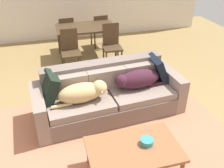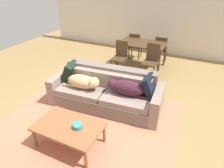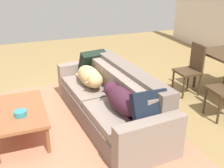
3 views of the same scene
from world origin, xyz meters
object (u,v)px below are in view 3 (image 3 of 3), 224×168
(throw_pillow_by_left_arm, at_px, (92,63))
(bowl_on_coffee_table, at_px, (20,113))
(dog_on_left_cushion, at_px, (90,77))
(couch, at_px, (113,101))
(dog_on_right_cushion, at_px, (121,99))
(dining_chair_near_left, at_px, (191,67))
(throw_pillow_by_right_arm, at_px, (150,110))
(coffee_table, at_px, (19,113))

(throw_pillow_by_left_arm, height_order, bowl_on_coffee_table, throw_pillow_by_left_arm)
(dog_on_left_cushion, bearing_deg, couch, 22.15)
(couch, relative_size, dog_on_right_cushion, 2.71)
(bowl_on_coffee_table, bearing_deg, dining_chair_near_left, 100.53)
(couch, xyz_separation_m, dog_on_right_cushion, (0.46, -0.06, 0.26))
(dog_on_left_cushion, xyz_separation_m, dog_on_right_cushion, (0.88, 0.16, 0.00))
(dog_on_left_cushion, relative_size, dog_on_right_cushion, 0.94)
(throw_pillow_by_right_arm, xyz_separation_m, coffee_table, (-0.94, -1.46, -0.25))
(throw_pillow_by_left_arm, bearing_deg, couch, 1.72)
(throw_pillow_by_left_arm, relative_size, coffee_table, 0.40)
(dog_on_right_cushion, distance_m, bowl_on_coffee_table, 1.30)
(dog_on_left_cushion, distance_m, bowl_on_coffee_table, 1.24)
(throw_pillow_by_right_arm, relative_size, bowl_on_coffee_table, 2.80)
(couch, distance_m, bowl_on_coffee_table, 1.33)
(coffee_table, relative_size, bowl_on_coffee_table, 6.96)
(dog_on_right_cushion, xyz_separation_m, throw_pillow_by_right_arm, (0.45, 0.18, 0.04))
(dog_on_left_cushion, xyz_separation_m, coffee_table, (0.40, -1.12, -0.20))
(coffee_table, distance_m, dining_chair_near_left, 3.03)
(dog_on_right_cushion, bearing_deg, throw_pillow_by_right_arm, 17.34)
(dog_on_left_cushion, relative_size, throw_pillow_by_right_arm, 1.92)
(dog_on_right_cushion, bearing_deg, dining_chair_near_left, 111.85)
(dog_on_right_cushion, height_order, coffee_table, dog_on_right_cushion)
(dog_on_left_cushion, height_order, bowl_on_coffee_table, dog_on_left_cushion)
(bowl_on_coffee_table, bearing_deg, couch, 96.45)
(couch, relative_size, bowl_on_coffee_table, 15.56)
(coffee_table, height_order, dining_chair_near_left, dining_chair_near_left)
(dog_on_right_cushion, distance_m, dining_chair_near_left, 1.93)
(throw_pillow_by_left_arm, bearing_deg, bowl_on_coffee_table, -50.14)
(dog_on_right_cushion, distance_m, throw_pillow_by_left_arm, 1.39)
(dog_on_right_cushion, relative_size, throw_pillow_by_right_arm, 2.05)
(dog_on_left_cushion, xyz_separation_m, throw_pillow_by_right_arm, (1.34, 0.34, 0.04))
(dog_on_right_cushion, xyz_separation_m, coffee_table, (-0.49, -1.28, -0.20))
(dining_chair_near_left, bearing_deg, coffee_table, -82.71)
(couch, relative_size, throw_pillow_by_right_arm, 5.55)
(dining_chair_near_left, bearing_deg, dog_on_left_cushion, -90.49)
(dining_chair_near_left, bearing_deg, throw_pillow_by_right_arm, -49.35)
(dog_on_right_cushion, xyz_separation_m, bowl_on_coffee_table, (-0.31, -1.25, -0.13))
(couch, bearing_deg, dog_on_left_cushion, -157.85)
(couch, relative_size, dining_chair_near_left, 2.67)
(coffee_table, bearing_deg, throw_pillow_by_right_arm, 57.27)
(couch, bearing_deg, throw_pillow_by_right_arm, 3.07)
(throw_pillow_by_left_arm, bearing_deg, throw_pillow_by_right_arm, 4.80)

